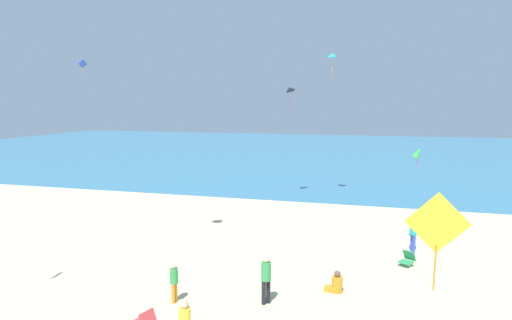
{
  "coord_description": "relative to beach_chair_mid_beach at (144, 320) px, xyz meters",
  "views": [
    {
      "loc": [
        4.1,
        -7.41,
        6.68
      ],
      "look_at": [
        0.0,
        8.19,
        4.48
      ],
      "focal_mm": 29.69,
      "sensor_mm": 36.0,
      "label": 1
    }
  ],
  "objects": [
    {
      "name": "ground_plane",
      "position": [
        2.12,
        6.83,
        -0.26
      ],
      "size": [
        120.0,
        120.0,
        0.0
      ],
      "primitive_type": "plane",
      "color": "beige"
    },
    {
      "name": "person_3",
      "position": [
        0.15,
        1.74,
        0.53
      ],
      "size": [
        0.3,
        0.3,
        1.37
      ],
      "rotation": [
        0.0,
        0.0,
        3.02
      ],
      "color": "orange",
      "rests_on": "ground_plane"
    },
    {
      "name": "person_5",
      "position": [
        3.14,
        2.44,
        0.69
      ],
      "size": [
        0.46,
        0.46,
        1.65
      ],
      "rotation": [
        0.0,
        0.0,
        5.54
      ],
      "color": "black",
      "rests_on": "ground_plane"
    },
    {
      "name": "kite_black",
      "position": [
        1.05,
        17.88,
        7.28
      ],
      "size": [
        0.77,
        0.88,
        1.5
      ],
      "rotation": [
        0.0,
        0.0,
        4.45
      ],
      "color": "black"
    },
    {
      "name": "person_4",
      "position": [
        5.34,
        3.92,
        0.03
      ],
      "size": [
        0.65,
        0.41,
        0.79
      ],
      "rotation": [
        0.0,
        0.0,
        3.05
      ],
      "color": "orange",
      "rests_on": "ground_plane"
    },
    {
      "name": "ocean_water",
      "position": [
        2.12,
        47.14,
        -0.24
      ],
      "size": [
        120.0,
        60.0,
        0.05
      ],
      "primitive_type": "cube",
      "color": "teal",
      "rests_on": "ground_plane"
    },
    {
      "name": "kite_blue",
      "position": [
        -10.41,
        11.81,
        8.69
      ],
      "size": [
        0.34,
        0.48,
        0.88
      ],
      "rotation": [
        0.0,
        0.0,
        1.16
      ],
      "color": "blue"
    },
    {
      "name": "kite_yellow",
      "position": [
        7.45,
        -2.96,
        4.34
      ],
      "size": [
        1.09,
        0.09,
        1.77
      ],
      "rotation": [
        0.0,
        0.0,
        3.17
      ],
      "color": "yellow"
    },
    {
      "name": "beach_chair_far_right",
      "position": [
        8.02,
        7.18,
        0.02
      ],
      "size": [
        0.76,
        0.81,
        0.61
      ],
      "rotation": [
        0.0,
        0.0,
        4.16
      ],
      "color": "#2D9956",
      "rests_on": "ground_plane"
    },
    {
      "name": "kite_green",
      "position": [
        8.43,
        9.16,
        4.22
      ],
      "size": [
        0.62,
        0.54,
        0.96
      ],
      "rotation": [
        0.0,
        0.0,
        4.3
      ],
      "color": "green"
    },
    {
      "name": "beach_chair_mid_beach",
      "position": [
        0.0,
        0.0,
        0.0
      ],
      "size": [
        0.76,
        0.72,
        0.57
      ],
      "rotation": [
        0.0,
        0.0,
        2.81
      ],
      "color": "#D13D3D",
      "rests_on": "ground_plane"
    },
    {
      "name": "person_2",
      "position": [
        8.39,
        8.96,
        0.65
      ],
      "size": [
        0.41,
        0.41,
        1.58
      ],
      "rotation": [
        0.0,
        0.0,
        3.55
      ],
      "color": "blue",
      "rests_on": "ground_plane"
    },
    {
      "name": "kite_teal",
      "position": [
        3.83,
        18.35,
        9.49
      ],
      "size": [
        0.85,
        0.94,
        1.62
      ],
      "rotation": [
        0.0,
        0.0,
        2.04
      ],
      "color": "#1EADAD"
    }
  ]
}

